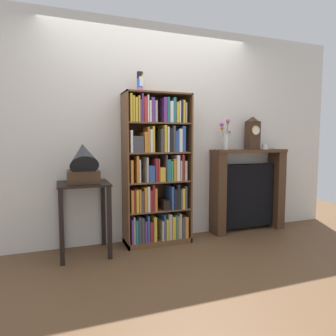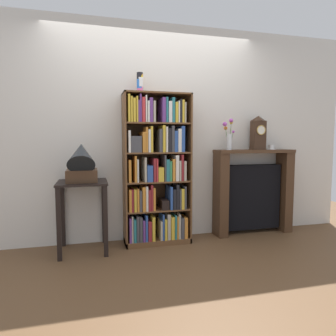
{
  "view_description": "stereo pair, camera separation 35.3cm",
  "coord_description": "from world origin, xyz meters",
  "px_view_note": "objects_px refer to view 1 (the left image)",
  "views": [
    {
      "loc": [
        -1.08,
        -3.19,
        1.21
      ],
      "look_at": [
        0.14,
        0.12,
        0.89
      ],
      "focal_mm": 31.99,
      "sensor_mm": 36.0,
      "label": 1
    },
    {
      "loc": [
        -0.74,
        -3.29,
        1.21
      ],
      "look_at": [
        0.14,
        0.12,
        0.89
      ],
      "focal_mm": 31.99,
      "sensor_mm": 36.0,
      "label": 2
    }
  ],
  "objects_px": {
    "side_table_left": "(84,202)",
    "mantel_clock": "(253,133)",
    "bookshelf": "(157,173)",
    "fireplace_mantel": "(247,191)",
    "gramophone": "(83,163)",
    "flower_vase": "(226,136)",
    "teacup_with_saucer": "(265,147)",
    "cup_stack": "(140,83)"
  },
  "relations": [
    {
      "from": "fireplace_mantel",
      "to": "flower_vase",
      "type": "bearing_deg",
      "value": -176.79
    },
    {
      "from": "cup_stack",
      "to": "teacup_with_saucer",
      "type": "bearing_deg",
      "value": -0.52
    },
    {
      "from": "flower_vase",
      "to": "side_table_left",
      "type": "bearing_deg",
      "value": -176.05
    },
    {
      "from": "flower_vase",
      "to": "bookshelf",
      "type": "bearing_deg",
      "value": -177.15
    },
    {
      "from": "bookshelf",
      "to": "flower_vase",
      "type": "relative_size",
      "value": 4.51
    },
    {
      "from": "side_table_left",
      "to": "fireplace_mantel",
      "type": "bearing_deg",
      "value": 3.82
    },
    {
      "from": "bookshelf",
      "to": "flower_vase",
      "type": "height_order",
      "value": "bookshelf"
    },
    {
      "from": "bookshelf",
      "to": "gramophone",
      "type": "xyz_separation_m",
      "value": [
        -0.84,
        -0.14,
        0.15
      ]
    },
    {
      "from": "gramophone",
      "to": "mantel_clock",
      "type": "height_order",
      "value": "mantel_clock"
    },
    {
      "from": "cup_stack",
      "to": "side_table_left",
      "type": "distance_m",
      "value": 1.46
    },
    {
      "from": "fireplace_mantel",
      "to": "mantel_clock",
      "type": "relative_size",
      "value": 2.54
    },
    {
      "from": "flower_vase",
      "to": "teacup_with_saucer",
      "type": "distance_m",
      "value": 0.62
    },
    {
      "from": "mantel_clock",
      "to": "teacup_with_saucer",
      "type": "bearing_deg",
      "value": 0.57
    },
    {
      "from": "cup_stack",
      "to": "teacup_with_saucer",
      "type": "relative_size",
      "value": 1.96
    },
    {
      "from": "mantel_clock",
      "to": "teacup_with_saucer",
      "type": "relative_size",
      "value": 3.58
    },
    {
      "from": "gramophone",
      "to": "teacup_with_saucer",
      "type": "relative_size",
      "value": 4.19
    },
    {
      "from": "gramophone",
      "to": "fireplace_mantel",
      "type": "bearing_deg",
      "value": 5.59
    },
    {
      "from": "fireplace_mantel",
      "to": "gramophone",
      "type": "bearing_deg",
      "value": -174.41
    },
    {
      "from": "side_table_left",
      "to": "mantel_clock",
      "type": "xyz_separation_m",
      "value": [
        2.18,
        0.12,
        0.74
      ]
    },
    {
      "from": "bookshelf",
      "to": "side_table_left",
      "type": "distance_m",
      "value": 0.88
    },
    {
      "from": "mantel_clock",
      "to": "teacup_with_saucer",
      "type": "height_order",
      "value": "mantel_clock"
    },
    {
      "from": "cup_stack",
      "to": "fireplace_mantel",
      "type": "bearing_deg",
      "value": 0.24
    },
    {
      "from": "side_table_left",
      "to": "flower_vase",
      "type": "bearing_deg",
      "value": 3.95
    },
    {
      "from": "teacup_with_saucer",
      "to": "gramophone",
      "type": "bearing_deg",
      "value": -175.5
    },
    {
      "from": "side_table_left",
      "to": "teacup_with_saucer",
      "type": "xyz_separation_m",
      "value": [
        2.38,
        0.12,
        0.55
      ]
    },
    {
      "from": "cup_stack",
      "to": "side_table_left",
      "type": "xyz_separation_m",
      "value": [
        -0.66,
        -0.14,
        -1.3
      ]
    },
    {
      "from": "side_table_left",
      "to": "fireplace_mantel",
      "type": "distance_m",
      "value": 2.14
    },
    {
      "from": "fireplace_mantel",
      "to": "mantel_clock",
      "type": "height_order",
      "value": "mantel_clock"
    },
    {
      "from": "bookshelf",
      "to": "gramophone",
      "type": "bearing_deg",
      "value": -170.39
    },
    {
      "from": "cup_stack",
      "to": "gramophone",
      "type": "xyz_separation_m",
      "value": [
        -0.66,
        -0.2,
        -0.88
      ]
    },
    {
      "from": "bookshelf",
      "to": "flower_vase",
      "type": "xyz_separation_m",
      "value": [
        0.93,
        0.05,
        0.44
      ]
    },
    {
      "from": "fireplace_mantel",
      "to": "teacup_with_saucer",
      "type": "bearing_deg",
      "value": -5.04
    },
    {
      "from": "bookshelf",
      "to": "teacup_with_saucer",
      "type": "height_order",
      "value": "bookshelf"
    },
    {
      "from": "bookshelf",
      "to": "cup_stack",
      "type": "xyz_separation_m",
      "value": [
        -0.18,
        0.06,
        1.04
      ]
    },
    {
      "from": "cup_stack",
      "to": "flower_vase",
      "type": "relative_size",
      "value": 0.61
    },
    {
      "from": "mantel_clock",
      "to": "flower_vase",
      "type": "distance_m",
      "value": 0.41
    },
    {
      "from": "gramophone",
      "to": "mantel_clock",
      "type": "bearing_deg",
      "value": 4.86
    },
    {
      "from": "side_table_left",
      "to": "bookshelf",
      "type": "bearing_deg",
      "value": 5.16
    },
    {
      "from": "side_table_left",
      "to": "mantel_clock",
      "type": "relative_size",
      "value": 1.79
    },
    {
      "from": "side_table_left",
      "to": "gramophone",
      "type": "xyz_separation_m",
      "value": [
        0.0,
        -0.07,
        0.41
      ]
    },
    {
      "from": "gramophone",
      "to": "flower_vase",
      "type": "distance_m",
      "value": 1.81
    },
    {
      "from": "teacup_with_saucer",
      "to": "flower_vase",
      "type": "bearing_deg",
      "value": 179.87
    }
  ]
}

